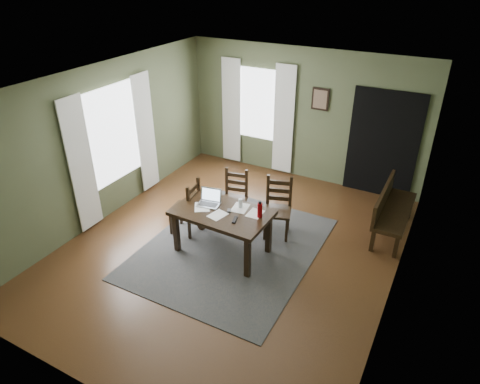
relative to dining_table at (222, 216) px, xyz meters
The scene contains 25 objects.
ground 0.69m from the dining_table, 59.83° to the left, with size 5.00×6.00×0.01m.
room_shell 1.15m from the dining_table, 59.83° to the left, with size 5.02×6.02×2.71m.
rug 0.68m from the dining_table, 59.83° to the left, with size 2.60×3.20×0.01m.
dining_table is the anchor object (origin of this frame).
chair_end 0.84m from the dining_table, 166.25° to the left, with size 0.48×0.48×0.99m.
chair_back_left 0.94m from the dining_table, 106.71° to the left, with size 0.50×0.51×0.96m.
chair_back_right 1.06m from the dining_table, 57.48° to the left, with size 0.56×0.56×1.02m.
bench 2.86m from the dining_table, 38.80° to the left, with size 0.48×1.51×0.85m.
laptop 0.35m from the dining_table, 157.57° to the left, with size 0.38×0.33×0.23m.
computer_mouse 0.15m from the dining_table, 23.75° to the left, with size 0.05×0.09×0.03m, color #3F3F42.
tv_remote 0.34m from the dining_table, 23.73° to the right, with size 0.05×0.18×0.02m, color black.
drinking_glass 0.35m from the dining_table, 50.73° to the left, with size 0.07×0.07×0.15m, color silver.
water_bottle 0.63m from the dining_table, 12.43° to the left, with size 0.09×0.09×0.27m.
paper_a 0.35m from the dining_table, behind, with size 0.23×0.30×0.00m, color white.
paper_c 0.31m from the dining_table, 47.62° to the left, with size 0.24×0.31×0.00m, color white.
paper_d 0.52m from the dining_table, 20.66° to the left, with size 0.22×0.28×0.00m, color white.
paper_e 0.16m from the dining_table, 90.28° to the right, with size 0.22×0.28×0.00m, color white.
window_left 2.54m from the dining_table, behind, with size 0.01×1.30×1.70m.
window_back 3.34m from the dining_table, 106.46° to the left, with size 1.00×0.01×1.50m.
curtain_left_near 2.47m from the dining_table, 168.49° to the right, with size 0.03×0.48×2.30m.
curtain_left_far 2.68m from the dining_table, 153.81° to the left, with size 0.03×0.48×2.30m.
curtain_back_left 3.48m from the dining_table, 116.55° to the left, with size 0.44×0.03×2.30m.
curtain_back_right 3.14m from the dining_table, 95.54° to the left, with size 0.44×0.03×2.30m.
framed_picture 3.32m from the dining_table, 82.10° to the left, with size 0.34×0.03×0.44m.
doorway_back 3.58m from the dining_table, 60.89° to the left, with size 1.30×0.03×2.10m.
Camera 1 is at (2.79, -4.95, 4.20)m, focal length 32.00 mm.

